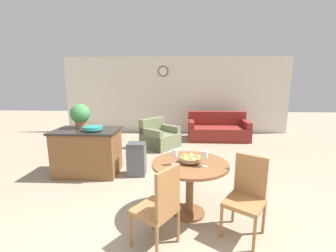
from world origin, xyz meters
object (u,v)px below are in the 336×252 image
Objects in this scene: potted_plant at (80,115)px; trash_bin at (137,159)px; kitchen_island at (88,152)px; armchair at (159,137)px; dining_table at (190,175)px; couch at (218,130)px; wine_glass_right at (205,155)px; fruit_bowl at (190,159)px; teal_bowl at (93,128)px; dining_chair_near_right at (247,193)px; wine_glass_left at (175,153)px; dining_chair_near_left at (160,205)px.

potted_plant is 0.75× the size of trash_bin.
kitchen_island reaches higher than armchair.
dining_table is 2.11× the size of potted_plant.
armchair is at bearing -151.25° from couch.
dining_table is 4.99× the size of wine_glass_right.
couch reaches higher than trash_bin.
fruit_bowl is 2.20m from teal_bowl.
dining_chair_near_right is 0.51× the size of couch.
wine_glass_left is at bearing -157.90° from fruit_bowl.
teal_bowl is at bearing -174.24° from trash_bin.
trash_bin is at bearing -149.79° from armchair.
kitchen_island is (-1.62, 2.02, -0.07)m from dining_chair_near_left.
dining_chair_near_right is 4.63× the size of wine_glass_right.
potted_plant is at bearing 73.69° from dining_chair_near_left.
dining_chair_near_right is at bearing -28.33° from fruit_bowl.
kitchen_island is at bearing 145.60° from wine_glass_right.
dining_chair_near_left is at bearing -53.03° from teal_bowl.
teal_bowl is (-1.80, 1.25, 0.15)m from fruit_bowl.
couch is (1.12, 4.28, -0.53)m from fruit_bowl.
trash_bin is at bearing -124.98° from couch.
kitchen_island is at bearing -42.23° from potted_plant.
kitchen_island is (-1.77, 1.44, -0.46)m from wine_glass_left.
teal_bowl reaches higher than armchair.
fruit_bowl reaches higher than armchair.
teal_bowl is at bearing -36.80° from potted_plant.
dining_chair_near_right is (1.03, 0.31, 0.00)m from dining_chair_near_left.
wine_glass_right reaches higher than couch.
wine_glass_left is at bearing -39.34° from potted_plant.
kitchen_island is at bearing 149.22° from teal_bowl.
kitchen_island is at bearing 1.36° from dining_chair_near_right.
potted_plant reaches higher than teal_bowl.
fruit_bowl is 2.42m from kitchen_island.
potted_plant is 1.46m from trash_bin.
dining_chair_near_left is at bearing -72.52° from trash_bin.
teal_bowl is (-1.44, 1.92, 0.44)m from dining_chair_near_left.
dining_chair_near_right is 2.98m from teal_bowl.
couch is (1.48, 4.95, -0.23)m from dining_chair_near_left.
dining_chair_near_right reaches higher than dining_table.
dining_chair_near_left is 1.96× the size of potted_plant.
armchair is at bearing 101.99° from dining_table.
fruit_bowl is 3.42m from armchair.
fruit_bowl is at bearing -104.07° from couch.
wine_glass_left and wine_glass_right have the same top height.
couch is at bearing -23.35° from armchair.
dining_table is at bearing -97.63° from fruit_bowl.
couch is at bearing 78.03° from wine_glass_right.
fruit_bowl is at bearing -35.05° from potted_plant.
wine_glass_left is at bearing 173.75° from wine_glass_right.
armchair is (-1.37, 3.66, -0.25)m from dining_chair_near_right.
couch is at bearing 43.37° from kitchen_island.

